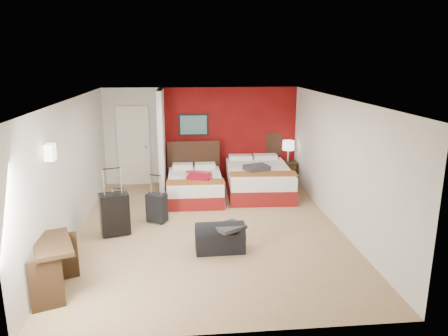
{
  "coord_description": "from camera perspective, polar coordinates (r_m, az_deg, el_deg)",
  "views": [
    {
      "loc": [
        -0.46,
        -7.61,
        3.2
      ],
      "look_at": [
        0.36,
        0.8,
        1.0
      ],
      "focal_mm": 33.7,
      "sensor_mm": 36.0,
      "label": 1
    }
  ],
  "objects": [
    {
      "name": "desk",
      "position": [
        6.43,
        -21.94,
        -12.46
      ],
      "size": [
        0.77,
        1.05,
        0.78
      ],
      "primitive_type": "cube",
      "rotation": [
        0.0,
        0.0,
        0.36
      ],
      "color": "black",
      "rests_on": "ground"
    },
    {
      "name": "partition_wall",
      "position": [
        10.42,
        -8.45,
        3.65
      ],
      "size": [
        0.12,
        1.2,
        2.5
      ],
      "primitive_type": "cube",
      "color": "silver",
      "rests_on": "ground"
    },
    {
      "name": "red_suitcase_open",
      "position": [
        9.75,
        -3.38,
        -0.97
      ],
      "size": [
        0.74,
        0.86,
        0.09
      ],
      "primitive_type": "cube",
      "rotation": [
        0.0,
        0.0,
        -0.35
      ],
      "color": "maroon",
      "rests_on": "bed_left"
    },
    {
      "name": "entry_door",
      "position": [
        11.11,
        -12.14,
        2.97
      ],
      "size": [
        0.82,
        0.06,
        2.05
      ],
      "primitive_type": "cube",
      "color": "silver",
      "rests_on": "ground"
    },
    {
      "name": "duffel_bag",
      "position": [
        7.29,
        -0.56,
        -9.62
      ],
      "size": [
        0.84,
        0.46,
        0.42
      ],
      "primitive_type": "cube",
      "rotation": [
        0.0,
        0.0,
        0.02
      ],
      "color": "black",
      "rests_on": "ground"
    },
    {
      "name": "jacket_draped",
      "position": [
        7.16,
        0.68,
        -7.96
      ],
      "size": [
        0.62,
        0.6,
        0.06
      ],
      "primitive_type": "cube",
      "rotation": [
        0.0,
        0.0,
        0.56
      ],
      "color": "#323136",
      "rests_on": "duffel_bag"
    },
    {
      "name": "ground",
      "position": [
        8.27,
        -1.96,
        -8.18
      ],
      "size": [
        6.5,
        6.5,
        0.0
      ],
      "primitive_type": "plane",
      "color": "tan",
      "rests_on": "ground"
    },
    {
      "name": "suitcase_navy",
      "position": [
        8.26,
        -13.88,
        -6.82
      ],
      "size": [
        0.37,
        0.25,
        0.49
      ],
      "primitive_type": "cube",
      "rotation": [
        0.0,
        0.0,
        0.09
      ],
      "color": "black",
      "rests_on": "ground"
    },
    {
      "name": "red_accent_panel",
      "position": [
        11.08,
        0.8,
        4.45
      ],
      "size": [
        3.5,
        0.04,
        2.5
      ],
      "primitive_type": "cube",
      "color": "maroon",
      "rests_on": "ground"
    },
    {
      "name": "room_walls",
      "position": [
        9.29,
        -11.28,
        2.23
      ],
      "size": [
        5.02,
        6.52,
        2.5
      ],
      "color": "silver",
      "rests_on": "ground"
    },
    {
      "name": "bed_left",
      "position": [
        9.94,
        -3.95,
        -2.59
      ],
      "size": [
        1.28,
        1.82,
        0.54
      ],
      "primitive_type": "cube",
      "rotation": [
        0.0,
        0.0,
        -0.01
      ],
      "color": "white",
      "rests_on": "ground"
    },
    {
      "name": "table_lamp",
      "position": [
        11.05,
        8.7,
        2.29
      ],
      "size": [
        0.37,
        0.37,
        0.55
      ],
      "primitive_type": "cylinder",
      "rotation": [
        0.0,
        0.0,
        -0.26
      ],
      "color": "silver",
      "rests_on": "nightstand"
    },
    {
      "name": "suitcase_charcoal",
      "position": [
        8.57,
        -9.09,
        -5.5
      ],
      "size": [
        0.45,
        0.39,
        0.57
      ],
      "primitive_type": "cube",
      "rotation": [
        0.0,
        0.0,
        -0.49
      ],
      "color": "black",
      "rests_on": "ground"
    },
    {
      "name": "bed_right",
      "position": [
        10.33,
        4.67,
        -1.64
      ],
      "size": [
        1.6,
        2.22,
        0.64
      ],
      "primitive_type": "cube",
      "rotation": [
        0.0,
        0.0,
        -0.05
      ],
      "color": "silver",
      "rests_on": "ground"
    },
    {
      "name": "nightstand",
      "position": [
        11.19,
        8.59,
        -0.59
      ],
      "size": [
        0.47,
        0.47,
        0.6
      ],
      "primitive_type": "cube",
      "rotation": [
        0.0,
        0.0,
        -0.08
      ],
      "color": "black",
      "rests_on": "ground"
    },
    {
      "name": "suitcase_black",
      "position": [
        8.1,
        -14.6,
        -6.21
      ],
      "size": [
        0.59,
        0.46,
        0.78
      ],
      "primitive_type": "cube",
      "rotation": [
        0.0,
        0.0,
        0.3
      ],
      "color": "black",
      "rests_on": "ground"
    },
    {
      "name": "jacket_bundle",
      "position": [
        9.93,
        4.45,
        0.0
      ],
      "size": [
        0.64,
        0.57,
        0.13
      ],
      "primitive_type": "cube",
      "rotation": [
        0.0,
        0.0,
        0.33
      ],
      "color": "#3C3B41",
      "rests_on": "bed_right"
    }
  ]
}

